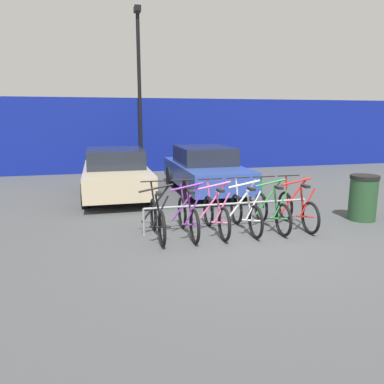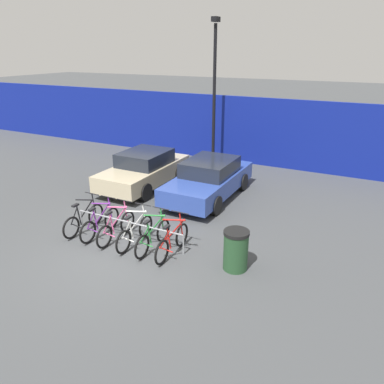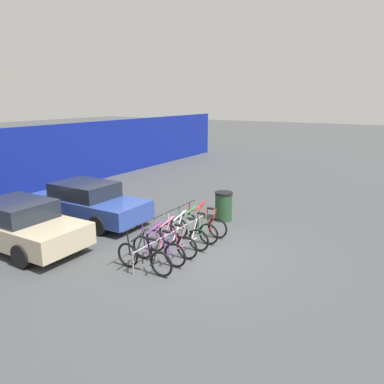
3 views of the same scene
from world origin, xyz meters
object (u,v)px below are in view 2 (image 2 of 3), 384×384
at_px(bike_rack, 128,224).
at_px(bicycle_black, 84,219).
at_px(trash_bin, 236,250).
at_px(bicycle_purple, 100,223).
at_px(bicycle_white, 135,232).
at_px(car_blue, 209,179).
at_px(bicycle_red, 172,242).
at_px(car_beige, 144,169).
at_px(bicycle_pink, 116,227).
at_px(bicycle_green, 153,237).
at_px(lamp_post, 214,87).

height_order(bike_rack, bicycle_black, bicycle_black).
height_order(bike_rack, trash_bin, trash_bin).
relative_size(bicycle_purple, bicycle_white, 1.00).
xyz_separation_m(car_blue, trash_bin, (2.57, -4.04, -0.17)).
bearing_deg(bike_rack, bicycle_red, -5.64).
distance_m(bicycle_purple, car_beige, 4.25).
height_order(car_blue, trash_bin, car_blue).
bearing_deg(bicycle_pink, bicycle_green, 0.77).
distance_m(bicycle_purple, bicycle_green, 1.80).
height_order(bicycle_purple, bicycle_red, same).
bearing_deg(car_beige, bicycle_white, -59.41).
bearing_deg(car_blue, lamp_post, 111.99).
height_order(bicycle_purple, bicycle_green, same).
height_order(bike_rack, car_blue, car_blue).
bearing_deg(bicycle_green, lamp_post, 106.58).
relative_size(bike_rack, car_blue, 0.80).
distance_m(bicycle_green, trash_bin, 2.32).
xyz_separation_m(bicycle_white, trash_bin, (2.90, 0.12, 0.14)).
bearing_deg(bicycle_purple, bicycle_green, 0.79).
bearing_deg(lamp_post, bike_rack, -83.50).
bearing_deg(bicycle_red, car_beige, 130.23).
relative_size(car_blue, trash_bin, 4.29).
height_order(bicycle_black, bicycle_pink, same).
height_order(bicycle_purple, trash_bin, bicycle_purple).
height_order(bicycle_pink, bicycle_green, same).
relative_size(bicycle_purple, bicycle_red, 1.00).
relative_size(bicycle_green, car_blue, 0.39).
distance_m(bicycle_purple, trash_bin, 4.12).
distance_m(bicycle_purple, lamp_post, 8.57).
distance_m(bike_rack, car_beige, 4.44).
bearing_deg(bicycle_pink, trash_bin, 2.71).
xyz_separation_m(bicycle_black, lamp_post, (0.61, 7.97, 3.13)).
bearing_deg(bike_rack, car_beige, 117.97).
height_order(bicycle_white, bicycle_red, same).
relative_size(bike_rack, bicycle_pink, 2.08).
xyz_separation_m(bicycle_black, car_beige, (-0.58, 4.07, 0.31)).
xyz_separation_m(bicycle_black, bicycle_purple, (0.61, 0.00, 0.00)).
relative_size(bicycle_green, bicycle_red, 1.00).
xyz_separation_m(bicycle_black, trash_bin, (4.72, 0.12, 0.14)).
xyz_separation_m(bicycle_purple, car_blue, (1.54, 4.16, 0.31)).
relative_size(bicycle_black, bicycle_green, 1.00).
xyz_separation_m(bike_rack, trash_bin, (3.22, -0.03, 0.03)).
xyz_separation_m(bicycle_black, bicycle_red, (3.01, 0.00, 0.00)).
height_order(bicycle_purple, bicycle_white, same).
relative_size(bicycle_green, car_beige, 0.41).
bearing_deg(bicycle_green, bike_rack, 174.57).
distance_m(bicycle_black, bicycle_pink, 1.19).
bearing_deg(bicycle_pink, bicycle_white, 0.77).
relative_size(car_beige, car_blue, 0.95).
bearing_deg(bicycle_black, bicycle_pink, 2.83).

